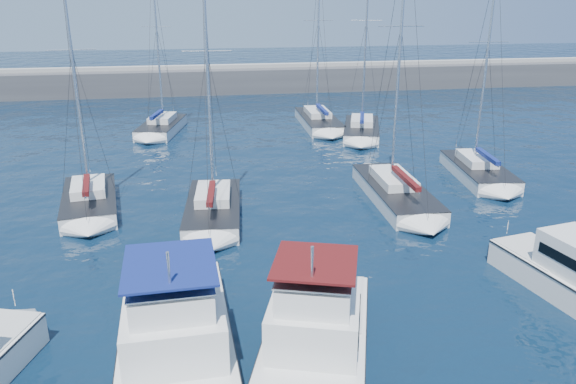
{
  "coord_description": "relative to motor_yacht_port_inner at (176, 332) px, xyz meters",
  "views": [
    {
      "loc": [
        -6.09,
        -21.88,
        12.48
      ],
      "look_at": [
        -1.87,
        4.09,
        3.0
      ],
      "focal_mm": 35.0,
      "sensor_mm": 36.0,
      "label": 1
    }
  ],
  "objects": [
    {
      "name": "ground",
      "position": [
        7.29,
        4.57,
        -1.13
      ],
      "size": [
        220.0,
        220.0,
        0.0
      ],
      "primitive_type": "plane",
      "color": "black",
      "rests_on": "ground"
    },
    {
      "name": "breakwater",
      "position": [
        7.29,
        56.57,
        -0.08
      ],
      "size": [
        160.0,
        6.0,
        4.45
      ],
      "color": "#424244",
      "rests_on": "ground"
    },
    {
      "name": "motor_yacht_port_inner",
      "position": [
        0.0,
        0.0,
        0.0
      ],
      "size": [
        4.29,
        9.38,
        4.69
      ],
      "rotation": [
        0.0,
        0.0,
        0.04
      ],
      "color": "silver",
      "rests_on": "ground"
    },
    {
      "name": "motor_yacht_stbd_inner",
      "position": [
        4.89,
        -0.75,
        -0.0
      ],
      "size": [
        5.65,
        8.26,
        4.69
      ],
      "rotation": [
        0.0,
        0.0,
        -0.31
      ],
      "color": "silver",
      "rests_on": "ground"
    },
    {
      "name": "motor_yacht_stbd_outer",
      "position": [
        16.61,
        2.18,
        -0.19
      ],
      "size": [
        3.75,
        6.81,
        3.2
      ],
      "rotation": [
        0.0,
        0.0,
        0.19
      ],
      "color": "silver",
      "rests_on": "ground"
    },
    {
      "name": "sailboat_mid_a",
      "position": [
        -5.56,
        15.86,
        -0.6
      ],
      "size": [
        4.1,
        7.96,
        14.92
      ],
      "rotation": [
        0.0,
        0.0,
        0.14
      ],
      "color": "silver",
      "rests_on": "ground"
    },
    {
      "name": "sailboat_mid_b",
      "position": [
        1.77,
        13.37,
        -0.61
      ],
      "size": [
        3.7,
        8.32,
        15.02
      ],
      "rotation": [
        0.0,
        0.0,
        -0.08
      ],
      "color": "silver",
      "rests_on": "ground"
    },
    {
      "name": "sailboat_mid_d",
      "position": [
        13.22,
        14.44,
        -0.6
      ],
      "size": [
        3.32,
        9.62,
        16.89
      ],
      "rotation": [
        0.0,
        0.0,
        -0.02
      ],
      "color": "silver",
      "rests_on": "ground"
    },
    {
      "name": "sailboat_mid_e",
      "position": [
        20.45,
        17.72,
        -0.61
      ],
      "size": [
        3.92,
        8.26,
        14.79
      ],
      "rotation": [
        0.0,
        0.0,
        -0.11
      ],
      "color": "silver",
      "rests_on": "ground"
    },
    {
      "name": "sailboat_back_a",
      "position": [
        -2.22,
        35.02,
        -0.6
      ],
      "size": [
        4.64,
        8.22,
        15.11
      ],
      "rotation": [
        0.0,
        0.0,
        -0.22
      ],
      "color": "silver",
      "rests_on": "ground"
    },
    {
      "name": "sailboat_back_b",
      "position": [
        12.73,
        35.22,
        -0.62
      ],
      "size": [
        3.26,
        9.6,
        15.77
      ],
      "rotation": [
        0.0,
        0.0,
        -0.01
      ],
      "color": "silver",
      "rests_on": "ground"
    },
    {
      "name": "sailboat_back_c",
      "position": [
        15.84,
        30.97,
        -0.6
      ],
      "size": [
        5.4,
        9.04,
        16.07
      ],
      "rotation": [
        0.0,
        0.0,
        -0.29
      ],
      "color": "silver",
      "rests_on": "ground"
    }
  ]
}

